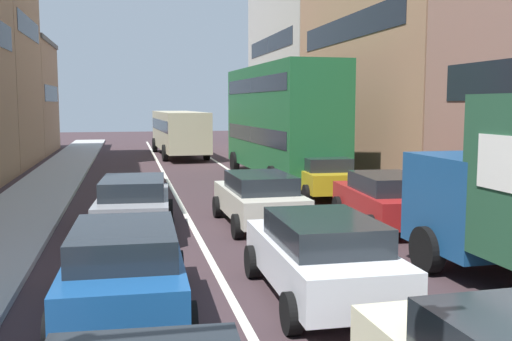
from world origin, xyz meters
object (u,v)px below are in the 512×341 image
sedan_centre_lane_second (321,255)px  bus_mid_queue_primary (280,117)px  bus_far_queue_secondary (179,129)px  sedan_left_lane_third (134,203)px  wagon_right_lane_far (321,175)px  wagon_left_lane_second (125,267)px  hatchback_centre_lane_third (259,198)px  sedan_right_lane_behind_truck (386,199)px

sedan_centre_lane_second → bus_mid_queue_primary: 16.28m
bus_mid_queue_primary → bus_far_queue_secondary: (-3.38, 12.98, -1.07)m
sedan_left_lane_third → wagon_right_lane_far: 8.44m
sedan_left_lane_third → wagon_left_lane_second: bearing=-178.4°
hatchback_centre_lane_third → bus_mid_queue_primary: 10.21m
sedan_left_lane_third → bus_mid_queue_primary: 11.86m
wagon_right_lane_far → bus_far_queue_secondary: size_ratio=0.41×
hatchback_centre_lane_third → sedan_left_lane_third: 3.44m
bus_mid_queue_primary → wagon_left_lane_second: bearing=154.7°
hatchback_centre_lane_third → bus_far_queue_secondary: bearing=-0.5°
sedan_centre_lane_second → wagon_right_lane_far: 11.63m
sedan_left_lane_third → sedan_centre_lane_second: bearing=-149.3°
hatchback_centre_lane_third → bus_mid_queue_primary: bearing=-19.3°
sedan_left_lane_third → bus_mid_queue_primary: bus_mid_queue_primary is taller
sedan_centre_lane_second → hatchback_centre_lane_third: bearing=-2.2°
hatchback_centre_lane_third → sedan_right_lane_behind_truck: same height
sedan_left_lane_third → bus_mid_queue_primary: bearing=-30.4°
sedan_left_lane_third → wagon_right_lane_far: bearing=-50.9°
sedan_centre_lane_second → bus_far_queue_secondary: size_ratio=0.41×
bus_mid_queue_primary → sedan_centre_lane_second: bearing=165.6°
sedan_centre_lane_second → wagon_left_lane_second: bearing=91.5°
hatchback_centre_lane_third → sedan_right_lane_behind_truck: (3.42, -0.89, 0.00)m
sedan_right_lane_behind_truck → wagon_right_lane_far: size_ratio=1.01×
wagon_right_lane_far → bus_mid_queue_primary: bus_mid_queue_primary is taller
sedan_left_lane_third → bus_far_queue_secondary: bearing=-4.3°
sedan_right_lane_behind_truck → sedan_centre_lane_second: bearing=149.3°
sedan_centre_lane_second → bus_far_queue_secondary: bus_far_queue_secondary is taller
wagon_left_lane_second → bus_mid_queue_primary: (6.76, 15.84, 2.03)m
bus_mid_queue_primary → sedan_left_lane_third: bearing=143.7°
sedan_centre_lane_second → wagon_right_lane_far: bearing=-18.2°
wagon_right_lane_far → bus_mid_queue_primary: (-0.33, 4.78, 2.03)m
hatchback_centre_lane_third → wagon_right_lane_far: same height
sedan_left_lane_third → bus_far_queue_secondary: size_ratio=0.42×
sedan_centre_lane_second → wagon_right_lane_far: size_ratio=0.99×
sedan_centre_lane_second → sedan_right_lane_behind_truck: same height
wagon_left_lane_second → hatchback_centre_lane_third: (3.65, 6.33, 0.00)m
hatchback_centre_lane_third → bus_far_queue_secondary: (-0.27, 22.50, 0.96)m
hatchback_centre_lane_third → sedan_left_lane_third: (-3.43, -0.16, 0.00)m
wagon_right_lane_far → bus_far_queue_secondary: bus_far_queue_secondary is taller
wagon_left_lane_second → wagon_right_lane_far: (7.09, 11.06, 0.00)m
wagon_left_lane_second → sedan_centre_lane_second: bearing=-87.5°
hatchback_centre_lane_third → bus_far_queue_secondary: size_ratio=0.41×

